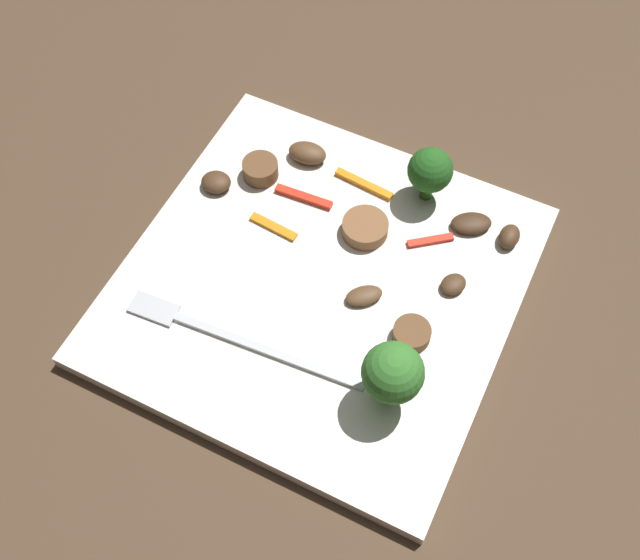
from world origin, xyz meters
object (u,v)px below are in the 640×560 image
sausage_slice_0 (412,334)px  mushroom_0 (471,223)px  mushroom_5 (453,284)px  pepper_strip_2 (364,184)px  plate (320,285)px  mushroom_1 (307,153)px  broccoli_floret_0 (430,171)px  pepper_strip_0 (430,241)px  pepper_strip_1 (274,227)px  mushroom_2 (216,182)px  pepper_strip_3 (304,197)px  mushroom_4 (509,236)px  fork (227,336)px  sausage_slice_1 (365,228)px  broccoli_floret_1 (393,374)px  mushroom_3 (362,298)px  sausage_slice_2 (260,170)px

sausage_slice_0 → mushroom_0: (-0.00, -0.11, -0.00)m
mushroom_5 → pepper_strip_2: (0.10, -0.06, -0.00)m
plate → mushroom_1: 0.12m
broccoli_floret_0 → pepper_strip_0: broccoli_floret_0 is taller
mushroom_5 → pepper_strip_1: bearing=4.5°
plate → sausage_slice_0: 0.08m
mushroom_2 → pepper_strip_3: 0.07m
broccoli_floret_0 → mushroom_4: 0.08m
mushroom_2 → mushroom_5: 0.20m
plate → mushroom_4: size_ratio=12.76×
mushroom_2 → pepper_strip_2: (-0.10, -0.05, -0.00)m
fork → broccoli_floret_0: (-0.08, -0.18, 0.03)m
mushroom_1 → pepper_strip_1: mushroom_1 is taller
mushroom_2 → pepper_strip_2: bearing=-153.5°
mushroom_1 → pepper_strip_3: mushroom_1 is taller
sausage_slice_1 → pepper_strip_3: 0.06m
broccoli_floret_1 → mushroom_1: bearing=-48.7°
mushroom_4 → pepper_strip_1: 0.18m
mushroom_1 → mushroom_2: (0.05, 0.06, -0.00)m
pepper_strip_0 → fork: bearing=54.5°
plate → pepper_strip_2: (0.01, -0.09, 0.01)m
sausage_slice_0 → pepper_strip_1: 0.14m
mushroom_0 → mushroom_3: (0.05, 0.10, -0.00)m
sausage_slice_0 → pepper_strip_1: sausage_slice_0 is taller
broccoli_floret_1 → mushroom_3: bearing=-52.1°
pepper_strip_3 → mushroom_5: bearing=169.9°
sausage_slice_2 → mushroom_2: 0.04m
plate → pepper_strip_0: size_ratio=7.84×
sausage_slice_0 → mushroom_2: same height
pepper_strip_3 → pepper_strip_0: bearing=-176.7°
sausage_slice_1 → pepper_strip_1: (0.06, 0.03, -0.00)m
broccoli_floret_0 → broccoli_floret_1: bearing=103.9°
plate → pepper_strip_3: bearing=-54.1°
pepper_strip_3 → pepper_strip_1: bearing=76.9°
mushroom_1 → broccoli_floret_0: bearing=-175.8°
sausage_slice_0 → pepper_strip_2: (0.09, -0.11, -0.00)m
pepper_strip_1 → pepper_strip_3: size_ratio=0.85×
sausage_slice_0 → pepper_strip_0: (0.02, -0.08, -0.00)m
fork → mushroom_1: mushroom_1 is taller
mushroom_5 → pepper_strip_3: bearing=-10.1°
sausage_slice_2 → mushroom_0: sausage_slice_2 is taller
sausage_slice_2 → mushroom_1: 0.04m
sausage_slice_0 → mushroom_0: sausage_slice_0 is taller
fork → mushroom_3: mushroom_3 is taller
mushroom_2 → mushroom_4: bearing=-166.9°
plate → sausage_slice_0: sausage_slice_0 is taller
plate → fork: fork is taller
fork → sausage_slice_2: bearing=-75.1°
sausage_slice_2 → mushroom_2: (0.03, 0.03, -0.00)m
plate → mushroom_0: 0.13m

